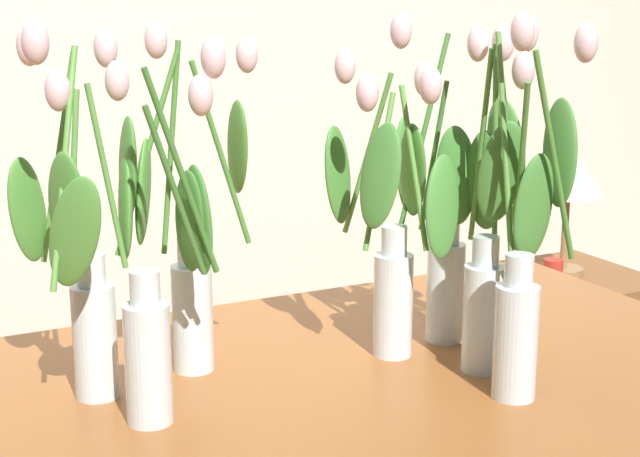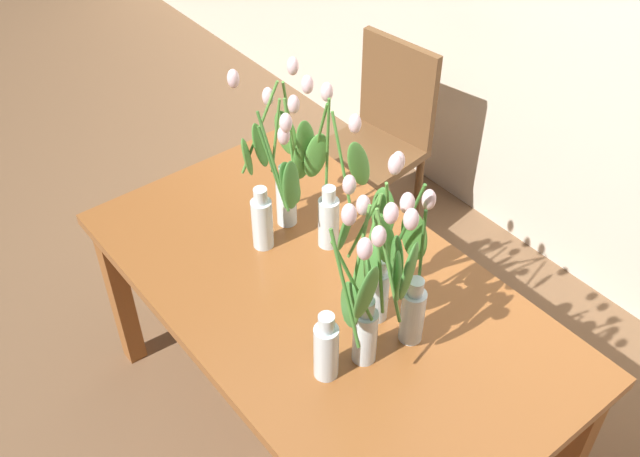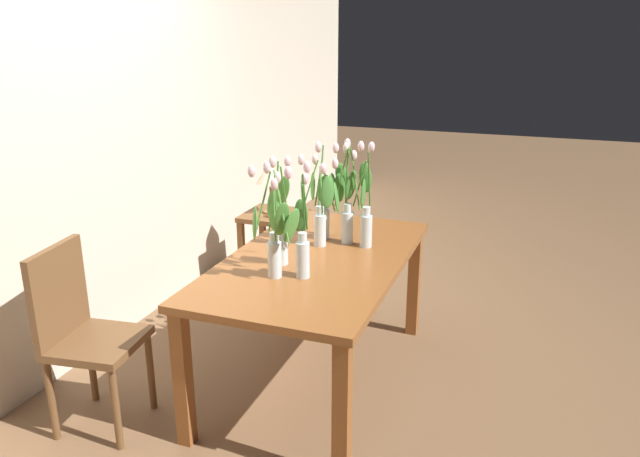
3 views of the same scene
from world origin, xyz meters
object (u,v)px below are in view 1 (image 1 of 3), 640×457
object	(u,v)px
table_lamp	(568,172)
tulip_vase_0	(183,246)
dining_table	(309,434)
pillar_candle	(553,272)
tulip_vase_1	(389,245)
side_table	(565,313)
tulip_vase_2	(523,273)
tulip_vase_4	(434,243)
tulip_vase_6	(165,303)
tulip_vase_3	(83,258)
tulip_vase_5	(490,231)

from	to	relation	value
table_lamp	tulip_vase_0	bearing A→B (deg)	-153.76
dining_table	table_lamp	distance (m)	1.52
table_lamp	pillar_candle	distance (m)	0.30
tulip_vase_1	pillar_candle	bearing A→B (deg)	36.35
tulip_vase_0	side_table	distance (m)	1.65
tulip_vase_0	tulip_vase_2	bearing A→B (deg)	-35.90
tulip_vase_4	table_lamp	world-z (taller)	tulip_vase_4
tulip_vase_4	table_lamp	distance (m)	1.24
tulip_vase_0	tulip_vase_6	world-z (taller)	tulip_vase_0
tulip_vase_1	pillar_candle	world-z (taller)	tulip_vase_1
tulip_vase_1	tulip_vase_3	size ratio (longest dim) A/B	0.90
tulip_vase_4	table_lamp	bearing A→B (deg)	38.26
tulip_vase_1	tulip_vase_5	distance (m)	0.17
tulip_vase_2	tulip_vase_0	bearing A→B (deg)	144.10
pillar_candle	tulip_vase_6	bearing A→B (deg)	-150.88
tulip_vase_5	side_table	bearing A→B (deg)	42.84
tulip_vase_0	tulip_vase_2	world-z (taller)	tulip_vase_0
side_table	table_lamp	size ratio (longest dim) A/B	1.38
tulip_vase_1	side_table	xyz separation A→B (m)	(1.08, 0.78, -0.51)
dining_table	tulip_vase_2	bearing A→B (deg)	-32.17
dining_table	tulip_vase_6	xyz separation A→B (m)	(-0.24, -0.02, 0.26)
tulip_vase_2	tulip_vase_6	xyz separation A→B (m)	(-0.52, 0.16, -0.02)
tulip_vase_0	tulip_vase_2	xyz separation A→B (m)	(0.44, -0.32, -0.02)
dining_table	pillar_candle	xyz separation A→B (m)	(1.14, 0.76, -0.06)
tulip_vase_1	tulip_vase_2	distance (m)	0.24
tulip_vase_0	pillar_candle	bearing A→B (deg)	25.25
tulip_vase_5	tulip_vase_6	world-z (taller)	tulip_vase_5
tulip_vase_4	tulip_vase_6	world-z (taller)	tulip_vase_4
tulip_vase_0	table_lamp	distance (m)	1.57
dining_table	tulip_vase_4	bearing A→B (deg)	14.24
pillar_candle	side_table	bearing A→B (deg)	29.40
tulip_vase_5	pillar_candle	size ratio (longest dim) A/B	7.85
side_table	pillar_candle	size ratio (longest dim) A/B	7.33
tulip_vase_1	tulip_vase_6	xyz separation A→B (m)	(-0.41, -0.06, -0.03)
tulip_vase_1	table_lamp	distance (m)	1.35
tulip_vase_2	dining_table	bearing A→B (deg)	147.83
tulip_vase_2	tulip_vase_5	size ratio (longest dim) A/B	0.97
tulip_vase_5	tulip_vase_0	bearing A→B (deg)	155.37
dining_table	tulip_vase_5	world-z (taller)	tulip_vase_5
side_table	table_lamp	xyz separation A→B (m)	(-0.00, 0.02, 0.42)
tulip_vase_6	table_lamp	size ratio (longest dim) A/B	1.39
table_lamp	pillar_candle	world-z (taller)	table_lamp
tulip_vase_0	tulip_vase_1	distance (m)	0.34
tulip_vase_4	tulip_vase_6	bearing A→B (deg)	-170.36
tulip_vase_6	tulip_vase_2	bearing A→B (deg)	-16.89
tulip_vase_5	tulip_vase_6	bearing A→B (deg)	174.66
tulip_vase_3	tulip_vase_5	distance (m)	0.65
tulip_vase_6	side_table	world-z (taller)	tulip_vase_6
tulip_vase_2	side_table	bearing A→B (deg)	45.64
tulip_vase_5	table_lamp	bearing A→B (deg)	43.49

